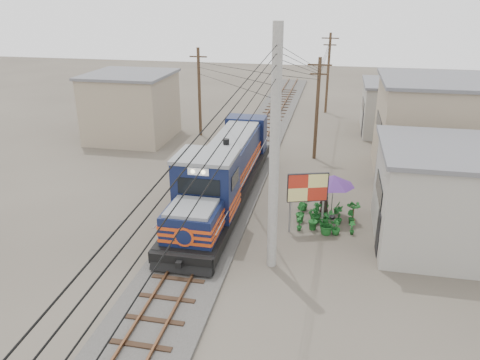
% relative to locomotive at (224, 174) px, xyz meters
% --- Properties ---
extents(ground, '(120.00, 120.00, 0.00)m').
position_rel_locomotive_xyz_m(ground, '(0.00, -5.46, -1.68)').
color(ground, '#473F35').
rests_on(ground, ground).
extents(ballast, '(3.60, 70.00, 0.16)m').
position_rel_locomotive_xyz_m(ballast, '(0.00, 4.54, -1.60)').
color(ballast, '#595651').
rests_on(ballast, ground).
extents(track, '(1.15, 70.00, 0.12)m').
position_rel_locomotive_xyz_m(track, '(0.00, 4.54, -1.42)').
color(track, '#51331E').
rests_on(track, ground).
extents(locomotive, '(2.84, 15.43, 3.82)m').
position_rel_locomotive_xyz_m(locomotive, '(0.00, 0.00, 0.00)').
color(locomotive, black).
rests_on(locomotive, ground).
extents(utility_pole_main, '(0.40, 0.40, 10.00)m').
position_rel_locomotive_xyz_m(utility_pole_main, '(3.50, -5.96, 3.32)').
color(utility_pole_main, '#9E9B93').
rests_on(utility_pole_main, ground).
extents(wooden_pole_mid, '(1.60, 0.24, 7.00)m').
position_rel_locomotive_xyz_m(wooden_pole_mid, '(4.50, 8.54, 2.00)').
color(wooden_pole_mid, '#4C3826').
rests_on(wooden_pole_mid, ground).
extents(wooden_pole_far, '(1.60, 0.24, 7.50)m').
position_rel_locomotive_xyz_m(wooden_pole_far, '(4.80, 22.54, 2.25)').
color(wooden_pole_far, '#4C3826').
rests_on(wooden_pole_far, ground).
extents(wooden_pole_left, '(1.60, 0.24, 7.00)m').
position_rel_locomotive_xyz_m(wooden_pole_left, '(-5.00, 12.54, 2.00)').
color(wooden_pole_left, '#4C3826').
rests_on(wooden_pole_left, ground).
extents(power_lines, '(9.65, 19.00, 3.30)m').
position_rel_locomotive_xyz_m(power_lines, '(-0.14, 3.03, 5.88)').
color(power_lines, black).
rests_on(power_lines, ground).
extents(shophouse_front, '(7.35, 6.30, 4.70)m').
position_rel_locomotive_xyz_m(shophouse_front, '(11.50, -2.46, 0.68)').
color(shophouse_front, gray).
rests_on(shophouse_front, ground).
extents(shophouse_mid, '(8.40, 7.35, 6.20)m').
position_rel_locomotive_xyz_m(shophouse_mid, '(12.50, 6.54, 1.43)').
color(shophouse_mid, gray).
rests_on(shophouse_mid, ground).
extents(shophouse_back, '(6.30, 6.30, 4.20)m').
position_rel_locomotive_xyz_m(shophouse_back, '(11.00, 16.54, 0.43)').
color(shophouse_back, gray).
rests_on(shophouse_back, ground).
extents(shophouse_left, '(6.30, 6.30, 5.20)m').
position_rel_locomotive_xyz_m(shophouse_left, '(-10.00, 10.54, 0.93)').
color(shophouse_left, gray).
rests_on(shophouse_left, ground).
extents(billboard, '(1.92, 0.71, 3.05)m').
position_rel_locomotive_xyz_m(billboard, '(4.71, -2.60, 0.56)').
color(billboard, '#99999E').
rests_on(billboard, ground).
extents(market_umbrella, '(2.49, 2.49, 2.39)m').
position_rel_locomotive_xyz_m(market_umbrella, '(5.90, -0.84, 0.42)').
color(market_umbrella, black).
rests_on(market_umbrella, ground).
extents(vendor, '(0.70, 0.69, 1.63)m').
position_rel_locomotive_xyz_m(vendor, '(5.51, -1.23, -0.87)').
color(vendor, black).
rests_on(vendor, ground).
extents(plant_nursery, '(3.17, 3.50, 1.08)m').
position_rel_locomotive_xyz_m(plant_nursery, '(5.36, -1.77, -1.22)').
color(plant_nursery, '#1A5B20').
rests_on(plant_nursery, ground).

